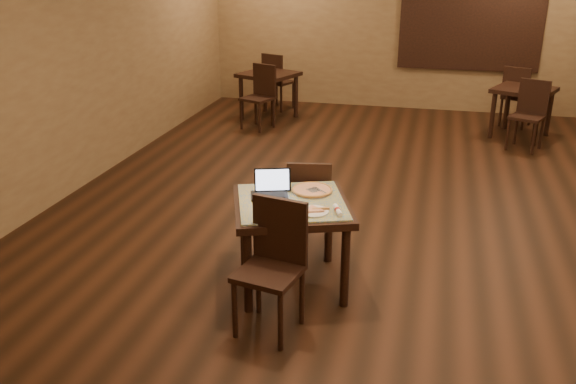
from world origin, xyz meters
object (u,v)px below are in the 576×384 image
(laptop, at_px, (271,188))
(chair_main_far, at_px, (309,201))
(tiled_table, at_px, (291,213))
(other_table_a, at_px, (523,96))
(other_table_a_chair_near, at_px, (530,111))
(other_table_b, at_px, (269,81))
(other_table_b_chair_near, at_px, (261,93))
(other_table_b_chair_far, at_px, (276,78))
(chair_main_near, at_px, (274,258))
(pizza_pan, at_px, (312,191))
(other_table_a_chair_far, at_px, (517,93))

(laptop, bearing_deg, chair_main_far, 49.20)
(tiled_table, distance_m, other_table_a, 5.62)
(other_table_a_chair_near, relative_size, other_table_b, 0.91)
(laptop, bearing_deg, other_table_b, 87.42)
(chair_main_far, height_order, other_table_b, chair_main_far)
(other_table_b_chair_near, distance_m, other_table_b_chair_far, 1.17)
(other_table_b_chair_near, bearing_deg, other_table_b_chair_far, 114.43)
(chair_main_near, distance_m, laptop, 0.79)
(chair_main_near, bearing_deg, other_table_b_chair_far, 116.17)
(other_table_b, bearing_deg, other_table_b_chair_near, -65.57)
(chair_main_near, relative_size, other_table_a_chair_near, 1.02)
(chair_main_near, bearing_deg, other_table_a_chair_near, 76.98)
(chair_main_far, relative_size, pizza_pan, 2.79)
(other_table_b, bearing_deg, other_table_a_chair_near, 10.94)
(other_table_b_chair_far, bearing_deg, chair_main_far, 129.46)
(pizza_pan, relative_size, other_table_a, 0.31)
(chair_main_near, xyz_separation_m, other_table_a, (2.30, 5.74, 0.06))
(other_table_b_chair_near, bearing_deg, tiled_table, -49.44)
(tiled_table, relative_size, other_table_a_chair_far, 1.21)
(chair_main_far, xyz_separation_m, other_table_a_chair_near, (2.34, 3.93, 0.03))
(tiled_table, xyz_separation_m, laptop, (-0.20, 0.10, 0.16))
(other_table_a_chair_near, bearing_deg, other_table_b_chair_far, -174.83)
(tiled_table, relative_size, laptop, 3.32)
(other_table_a_chair_far, relative_size, other_table_b_chair_near, 0.98)
(other_table_a, xyz_separation_m, other_table_a_chair_far, (-0.03, 0.57, -0.08))
(chair_main_near, height_order, pizza_pan, chair_main_near)
(pizza_pan, bearing_deg, other_table_a_chair_near, 62.62)
(laptop, bearing_deg, chair_main_near, -91.50)
(tiled_table, distance_m, pizza_pan, 0.29)
(chair_main_far, xyz_separation_m, other_table_b, (-1.69, 4.67, 0.12))
(pizza_pan, bearing_deg, tiled_table, -116.57)
(chair_main_far, relative_size, laptop, 2.57)
(tiled_table, height_order, other_table_a_chair_near, other_table_a_chair_near)
(chair_main_near, distance_m, other_table_b_chair_far, 6.71)
(other_table_b, xyz_separation_m, other_table_b_chair_near, (0.03, -0.58, -0.08))
(laptop, height_order, other_table_b_chair_near, other_table_b_chair_near)
(other_table_a_chair_near, height_order, other_table_b_chair_far, other_table_b_chair_far)
(chair_main_near, distance_m, pizza_pan, 0.89)
(chair_main_far, height_order, pizza_pan, chair_main_far)
(tiled_table, distance_m, chair_main_near, 0.62)
(other_table_a, height_order, other_table_a_chair_far, other_table_a_chair_far)
(pizza_pan, distance_m, other_table_a, 5.36)
(other_table_a, relative_size, other_table_b_chair_far, 1.06)
(tiled_table, distance_m, other_table_b_chair_far, 6.12)
(laptop, bearing_deg, other_table_b_chair_near, 88.95)
(other_table_a_chair_near, height_order, other_table_b_chair_near, other_table_b_chair_near)
(other_table_b, bearing_deg, pizza_pan, -49.12)
(other_table_b_chair_near, bearing_deg, chair_main_near, -51.35)
(laptop, height_order, other_table_a_chair_far, same)
(chair_main_far, distance_m, other_table_a, 5.06)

